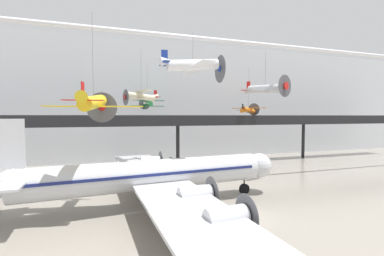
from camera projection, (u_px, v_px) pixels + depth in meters
The scene contains 11 objects.
ground_plane at pixel (248, 216), 24.97m from camera, with size 260.00×260.00×0.00m, color gray.
hangar_back_wall at pixel (168, 101), 58.46m from camera, with size 140.00×3.00×26.08m.
mezzanine_walkway at pixel (179, 124), 49.51m from camera, with size 110.00×3.20×9.83m.
ceiling_truss_beam at pixel (206, 39), 35.01m from camera, with size 120.00×0.60×0.60m.
airliner_silver_main at pixel (149, 176), 27.21m from camera, with size 31.74×35.98×9.46m.
suspended_plane_yellow_lowwing at pixel (93, 103), 25.26m from camera, with size 9.61×7.93×10.79m.
suspended_plane_orange_highwing at pixel (248, 110), 53.31m from camera, with size 6.21×6.73×9.94m.
suspended_plane_white_twin at pixel (193, 65), 31.55m from camera, with size 7.98×9.76×5.97m.
suspended_plane_cream_biplane at pixel (141, 96), 38.92m from camera, with size 5.63×6.64×8.58m.
suspended_plane_silver_racer at pixel (265, 89), 40.79m from camera, with size 9.25×7.94×7.39m.
suspended_plane_green_biplane at pixel (147, 104), 48.86m from camera, with size 6.58×5.37×8.81m.
Camera 1 is at (-12.71, -21.69, 9.72)m, focal length 24.00 mm.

